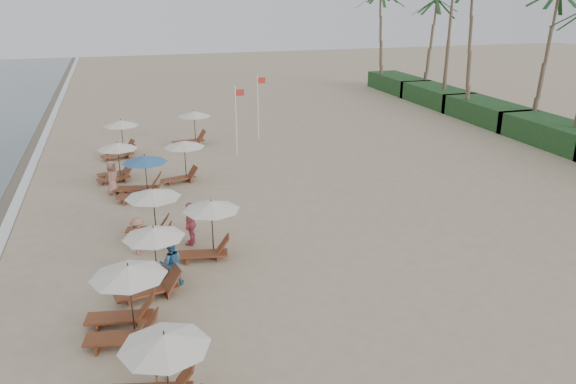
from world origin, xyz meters
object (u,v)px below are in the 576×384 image
object	(u,v)px
inland_station_0	(208,224)
inland_station_2	(191,126)
beachgoer_mid_b	(138,236)
lounger_station_1	(123,303)
lounger_station_2	(148,263)
flag_pole_near	(237,118)
lounger_station_0	(156,381)
beachgoer_mid_a	(171,263)
lounger_station_6	(119,139)
lounger_station_3	(150,212)
lounger_station_5	(115,160)
beachgoer_near	(160,357)
beachgoer_far_a	(191,223)
lounger_station_4	(140,179)
beachgoer_far_b	(112,178)
inland_station_1	(182,156)

from	to	relation	value
inland_station_0	inland_station_2	xyz separation A→B (m)	(1.74, 17.34, -0.09)
inland_station_2	beachgoer_mid_b	distance (m)	16.89
lounger_station_1	lounger_station_2	xyz separation A→B (m)	(0.89, 2.59, -0.07)
inland_station_0	flag_pole_near	bearing A→B (deg)	73.34
lounger_station_0	beachgoer_mid_a	size ratio (longest dim) A/B	1.62
flag_pole_near	lounger_station_6	bearing A→B (deg)	164.51
lounger_station_3	lounger_station_5	bearing A→B (deg)	98.48
beachgoer_near	beachgoer_far_a	world-z (taller)	beachgoer_far_a
lounger_station_4	beachgoer_mid_a	xyz separation A→B (m)	(0.53, -9.47, -0.16)
beachgoer_far_b	lounger_station_3	bearing A→B (deg)	-143.90
lounger_station_6	beachgoer_near	bearing A→B (deg)	-88.57
beachgoer_near	lounger_station_4	bearing A→B (deg)	81.82
lounger_station_0	lounger_station_6	xyz separation A→B (m)	(-0.38, 24.08, 0.06)
lounger_station_6	beachgoer_far_b	size ratio (longest dim) A/B	1.46
inland_station_1	beachgoer_mid_a	size ratio (longest dim) A/B	1.56
lounger_station_1	lounger_station_4	bearing A→B (deg)	84.57
lounger_station_3	beachgoer_far_b	xyz separation A→B (m)	(-1.50, 6.21, -0.34)
lounger_station_4	beachgoer_far_b	size ratio (longest dim) A/B	1.60
inland_station_0	beachgoer_far_a	distance (m)	1.50
inland_station_2	beachgoer_far_b	distance (m)	10.20
lounger_station_6	beachgoer_mid_b	world-z (taller)	lounger_station_6
beachgoer_far_b	beachgoer_mid_a	bearing A→B (deg)	-147.14
lounger_station_6	lounger_station_4	bearing A→B (deg)	-83.79
lounger_station_2	beachgoer_mid_a	world-z (taller)	lounger_station_2
lounger_station_6	inland_station_0	size ratio (longest dim) A/B	0.95
beachgoer_near	beachgoer_far_a	bearing A→B (deg)	69.91
inland_station_2	beachgoer_mid_a	size ratio (longest dim) A/B	1.68
lounger_station_6	inland_station_0	xyz separation A→B (m)	(3.02, -15.66, 0.27)
beachgoer_mid_b	inland_station_0	bearing A→B (deg)	-119.79
beachgoer_near	beachgoer_far_b	bearing A→B (deg)	86.87
beachgoer_far_b	flag_pole_near	world-z (taller)	flag_pole_near
lounger_station_0	lounger_station_5	bearing A→B (deg)	91.93
inland_station_1	beachgoer_mid_a	xyz separation A→B (m)	(-1.81, -11.48, -0.59)
beachgoer_far_a	inland_station_0	bearing A→B (deg)	46.08
inland_station_2	beachgoer_near	xyz separation A→B (m)	(-4.18, -24.42, -0.55)
lounger_station_6	inland_station_1	bearing A→B (deg)	-61.91
lounger_station_1	beachgoer_far_b	distance (m)	13.15
inland_station_1	flag_pole_near	distance (m)	5.70
lounger_station_3	inland_station_0	bearing A→B (deg)	-49.87
lounger_station_2	lounger_station_6	xyz separation A→B (m)	(-0.61, 17.62, 0.09)
lounger_station_1	beachgoer_near	distance (m)	2.69
lounger_station_1	beachgoer_mid_a	distance (m)	3.21
lounger_station_1	lounger_station_3	xyz separation A→B (m)	(1.29, 6.93, 0.12)
inland_station_2	lounger_station_4	bearing A→B (deg)	-111.80
inland_station_0	beachgoer_mid_a	size ratio (longest dim) A/B	1.60
lounger_station_4	flag_pole_near	xyz separation A→B (m)	(6.24, 6.05, 1.44)
inland_station_0	beachgoer_near	xyz separation A→B (m)	(-2.45, -7.07, -0.64)
beachgoer_mid_b	beachgoer_far_b	bearing A→B (deg)	-1.37
lounger_station_0	inland_station_2	xyz separation A→B (m)	(4.37, 25.77, 0.24)
beachgoer_mid_a	inland_station_0	bearing A→B (deg)	-132.62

